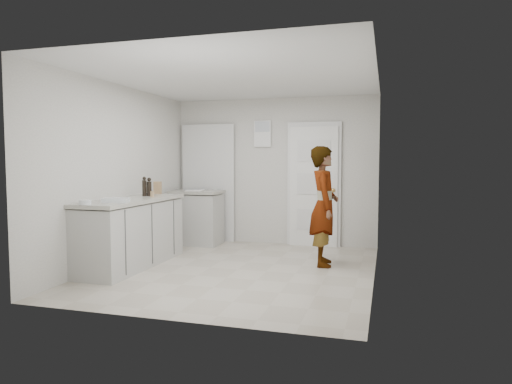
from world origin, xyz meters
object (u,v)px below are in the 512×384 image
(person, at_px, (324,206))
(oil_cruet_b, at_px, (144,187))
(oil_cruet_a, at_px, (149,187))
(cake_mix_box, at_px, (158,188))
(spice_jar, at_px, (152,194))
(baking_dish, at_px, (116,200))
(egg_bowl, at_px, (85,202))

(person, xyz_separation_m, oil_cruet_b, (-2.55, -0.35, 0.24))
(oil_cruet_a, bearing_deg, cake_mix_box, 103.46)
(person, height_order, cake_mix_box, person)
(oil_cruet_a, relative_size, oil_cruet_b, 0.95)
(spice_jar, xyz_separation_m, baking_dish, (-0.07, -0.80, -0.02))
(baking_dish, xyz_separation_m, egg_bowl, (-0.16, -0.39, 0.00))
(oil_cruet_a, bearing_deg, baking_dish, -85.73)
(person, xyz_separation_m, baking_dish, (-2.41, -1.29, 0.13))
(spice_jar, relative_size, oil_cruet_b, 0.30)
(person, distance_m, oil_cruet_b, 2.58)
(baking_dish, height_order, egg_bowl, same)
(cake_mix_box, distance_m, egg_bowl, 1.80)
(person, relative_size, spice_jar, 19.34)
(spice_jar, xyz_separation_m, oil_cruet_a, (-0.14, 0.17, 0.09))
(person, distance_m, oil_cruet_a, 2.52)
(person, bearing_deg, spice_jar, 91.53)
(cake_mix_box, bearing_deg, oil_cruet_b, -90.81)
(oil_cruet_b, xyz_separation_m, egg_bowl, (-0.02, -1.32, -0.11))
(oil_cruet_b, height_order, egg_bowl, oil_cruet_b)
(oil_cruet_a, xyz_separation_m, oil_cruet_b, (-0.06, -0.03, 0.01))
(oil_cruet_a, xyz_separation_m, baking_dish, (0.07, -0.96, -0.10))
(baking_dish, bearing_deg, oil_cruet_b, 98.16)
(oil_cruet_b, bearing_deg, cake_mix_box, 95.45)
(cake_mix_box, bearing_deg, person, -9.06)
(cake_mix_box, height_order, spice_jar, cake_mix_box)
(oil_cruet_a, xyz_separation_m, egg_bowl, (-0.09, -1.35, -0.10))
(oil_cruet_b, bearing_deg, baking_dish, -81.84)
(spice_jar, distance_m, baking_dish, 0.80)
(person, height_order, spice_jar, person)
(person, height_order, egg_bowl, person)
(spice_jar, height_order, oil_cruet_b, oil_cruet_b)
(oil_cruet_a, distance_m, baking_dish, 0.97)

